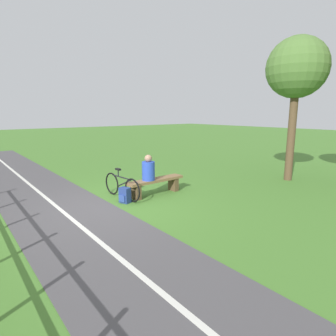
{
  "coord_description": "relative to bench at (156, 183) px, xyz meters",
  "views": [
    {
      "loc": [
        3.21,
        6.55,
        2.44
      ],
      "look_at": [
        -1.09,
        1.11,
        1.07
      ],
      "focal_mm": 30.08,
      "sensor_mm": 36.0,
      "label": 1
    }
  ],
  "objects": [
    {
      "name": "ground_plane",
      "position": [
        1.58,
        0.11,
        -0.34
      ],
      "size": [
        80.0,
        80.0,
        0.0
      ],
      "primitive_type": "plane",
      "color": "#477A2D"
    },
    {
      "name": "path_centre_line",
      "position": [
        2.72,
        4.11,
        -0.32
      ],
      "size": [
        0.2,
        32.0,
        0.0
      ],
      "primitive_type": "cube",
      "rotation": [
        0.0,
        0.0,
        -0.0
      ],
      "color": "silver",
      "rests_on": "paved_path"
    },
    {
      "name": "bicycle",
      "position": [
        0.98,
        -0.32,
        0.02
      ],
      "size": [
        0.2,
        1.7,
        0.85
      ],
      "rotation": [
        0.0,
        0.0,
        1.66
      ],
      "color": "black",
      "rests_on": "ground_plane"
    },
    {
      "name": "bench",
      "position": [
        0.0,
        0.0,
        0.0
      ],
      "size": [
        1.91,
        0.44,
        0.49
      ],
      "rotation": [
        0.0,
        0.0,
        0.03
      ],
      "color": "brown",
      "rests_on": "ground_plane"
    },
    {
      "name": "paved_path",
      "position": [
        2.72,
        4.11,
        -0.33
      ],
      "size": [
        2.59,
        36.01,
        0.02
      ],
      "primitive_type": "cube",
      "rotation": [
        0.0,
        0.0,
        -0.0
      ],
      "color": "#4C494C",
      "rests_on": "ground_plane"
    },
    {
      "name": "person_seated",
      "position": [
        0.26,
        0.01,
        0.46
      ],
      "size": [
        0.39,
        0.39,
        0.75
      ],
      "rotation": [
        0.0,
        0.0,
        0.03
      ],
      "color": "#2847B7",
      "rests_on": "bench"
    },
    {
      "name": "backpack",
      "position": [
        1.13,
        0.11,
        -0.13
      ],
      "size": [
        0.3,
        0.33,
        0.42
      ],
      "rotation": [
        0.0,
        0.0,
        5.04
      ],
      "color": "navy",
      "rests_on": "ground_plane"
    },
    {
      "name": "tree_near_bench",
      "position": [
        -4.94,
        1.48,
        3.55
      ],
      "size": [
        2.07,
        2.07,
        4.99
      ],
      "color": "brown",
      "rests_on": "ground_plane"
    }
  ]
}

